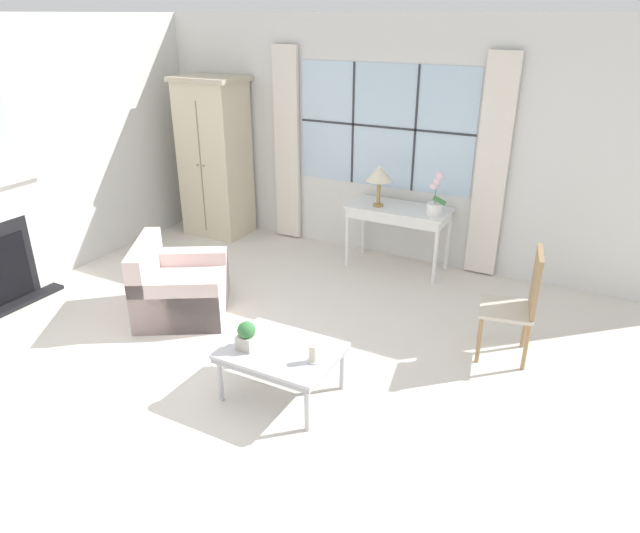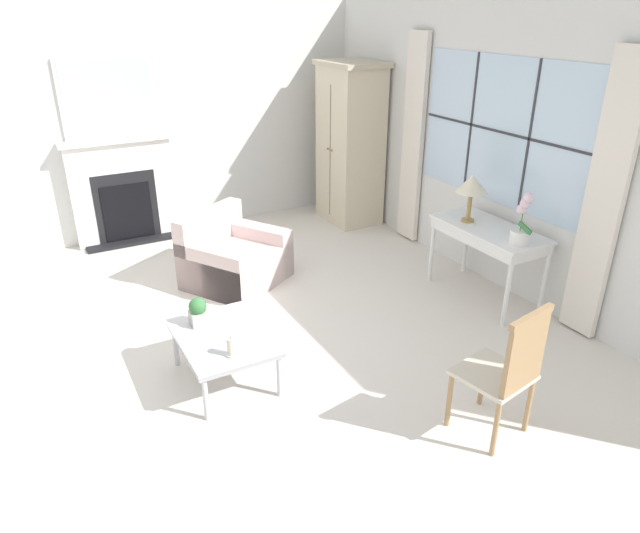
{
  "view_description": "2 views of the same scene",
  "coord_description": "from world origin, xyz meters",
  "px_view_note": "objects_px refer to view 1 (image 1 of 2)",
  "views": [
    {
      "loc": [
        2.49,
        -3.29,
        2.78
      ],
      "look_at": [
        0.48,
        0.51,
        0.87
      ],
      "focal_mm": 32.0,
      "sensor_mm": 36.0,
      "label": 1
    },
    {
      "loc": [
        4.11,
        -1.25,
        2.73
      ],
      "look_at": [
        0.22,
        0.87,
        0.67
      ],
      "focal_mm": 32.0,
      "sensor_mm": 36.0,
      "label": 2
    }
  ],
  "objects_px": {
    "coffee_table": "(281,354)",
    "armchair_upholstered": "(179,289)",
    "console_table": "(399,214)",
    "table_lamp": "(379,175)",
    "side_chair_wooden": "(520,299)",
    "pillar_candle": "(313,354)",
    "potted_orchid": "(435,198)",
    "potted_plant_small": "(247,335)",
    "armoire": "(215,158)"
  },
  "relations": [
    {
      "from": "coffee_table",
      "to": "potted_plant_small",
      "type": "xyz_separation_m",
      "value": [
        -0.24,
        -0.11,
        0.16
      ]
    },
    {
      "from": "table_lamp",
      "to": "pillar_candle",
      "type": "distance_m",
      "value": 2.89
    },
    {
      "from": "armoire",
      "to": "coffee_table",
      "type": "xyz_separation_m",
      "value": [
        2.7,
        -2.77,
        -0.67
      ]
    },
    {
      "from": "potted_plant_small",
      "to": "pillar_candle",
      "type": "bearing_deg",
      "value": 7.48
    },
    {
      "from": "console_table",
      "to": "armchair_upholstered",
      "type": "xyz_separation_m",
      "value": [
        -1.53,
        -2.08,
        -0.41
      ]
    },
    {
      "from": "coffee_table",
      "to": "potted_plant_small",
      "type": "height_order",
      "value": "potted_plant_small"
    },
    {
      "from": "armoire",
      "to": "armchair_upholstered",
      "type": "distance_m",
      "value": 2.46
    },
    {
      "from": "potted_orchid",
      "to": "table_lamp",
      "type": "bearing_deg",
      "value": 179.97
    },
    {
      "from": "coffee_table",
      "to": "armchair_upholstered",
      "type": "bearing_deg",
      "value": 157.01
    },
    {
      "from": "table_lamp",
      "to": "potted_orchid",
      "type": "height_order",
      "value": "potted_orchid"
    },
    {
      "from": "potted_orchid",
      "to": "potted_plant_small",
      "type": "distance_m",
      "value": 2.9
    },
    {
      "from": "potted_plant_small",
      "to": "potted_orchid",
      "type": "bearing_deg",
      "value": 78.54
    },
    {
      "from": "potted_orchid",
      "to": "coffee_table",
      "type": "relative_size",
      "value": 0.56
    },
    {
      "from": "side_chair_wooden",
      "to": "armchair_upholstered",
      "type": "bearing_deg",
      "value": -166.87
    },
    {
      "from": "console_table",
      "to": "table_lamp",
      "type": "bearing_deg",
      "value": -161.76
    },
    {
      "from": "side_chair_wooden",
      "to": "potted_orchid",
      "type": "bearing_deg",
      "value": 132.66
    },
    {
      "from": "armchair_upholstered",
      "to": "armoire",
      "type": "bearing_deg",
      "value": 117.29
    },
    {
      "from": "coffee_table",
      "to": "armoire",
      "type": "bearing_deg",
      "value": 134.32
    },
    {
      "from": "table_lamp",
      "to": "armchair_upholstered",
      "type": "distance_m",
      "value": 2.54
    },
    {
      "from": "table_lamp",
      "to": "side_chair_wooden",
      "type": "relative_size",
      "value": 0.47
    },
    {
      "from": "armchair_upholstered",
      "to": "pillar_candle",
      "type": "bearing_deg",
      "value": -20.79
    },
    {
      "from": "pillar_candle",
      "to": "coffee_table",
      "type": "bearing_deg",
      "value": 172.11
    },
    {
      "from": "console_table",
      "to": "potted_plant_small",
      "type": "relative_size",
      "value": 5.06
    },
    {
      "from": "armchair_upholstered",
      "to": "side_chair_wooden",
      "type": "xyz_separation_m",
      "value": [
        3.14,
        0.73,
        0.31
      ]
    },
    {
      "from": "side_chair_wooden",
      "to": "coffee_table",
      "type": "height_order",
      "value": "side_chair_wooden"
    },
    {
      "from": "table_lamp",
      "to": "armoire",
      "type": "bearing_deg",
      "value": 178.41
    },
    {
      "from": "armchair_upholstered",
      "to": "coffee_table",
      "type": "relative_size",
      "value": 1.42
    },
    {
      "from": "armchair_upholstered",
      "to": "console_table",
      "type": "bearing_deg",
      "value": 53.8
    },
    {
      "from": "table_lamp",
      "to": "armchair_upholstered",
      "type": "height_order",
      "value": "table_lamp"
    },
    {
      "from": "coffee_table",
      "to": "pillar_candle",
      "type": "relative_size",
      "value": 5.66
    },
    {
      "from": "armoire",
      "to": "table_lamp",
      "type": "relative_size",
      "value": 4.39
    },
    {
      "from": "console_table",
      "to": "potted_plant_small",
      "type": "xyz_separation_m",
      "value": [
        -0.13,
        -2.89,
        -0.13
      ]
    },
    {
      "from": "armoire",
      "to": "potted_orchid",
      "type": "relative_size",
      "value": 4.22
    },
    {
      "from": "console_table",
      "to": "side_chair_wooden",
      "type": "xyz_separation_m",
      "value": [
        1.61,
        -1.35,
        -0.1
      ]
    },
    {
      "from": "console_table",
      "to": "table_lamp",
      "type": "xyz_separation_m",
      "value": [
        -0.23,
        -0.08,
        0.46
      ]
    },
    {
      "from": "side_chair_wooden",
      "to": "potted_plant_small",
      "type": "distance_m",
      "value": 2.33
    },
    {
      "from": "table_lamp",
      "to": "pillar_candle",
      "type": "xyz_separation_m",
      "value": [
        0.64,
        -2.74,
        -0.64
      ]
    },
    {
      "from": "coffee_table",
      "to": "potted_orchid",
      "type": "bearing_deg",
      "value": 82.98
    },
    {
      "from": "armoire",
      "to": "coffee_table",
      "type": "bearing_deg",
      "value": -45.68
    },
    {
      "from": "table_lamp",
      "to": "armchair_upholstered",
      "type": "relative_size",
      "value": 0.38
    },
    {
      "from": "armoire",
      "to": "potted_plant_small",
      "type": "relative_size",
      "value": 9.05
    },
    {
      "from": "console_table",
      "to": "pillar_candle",
      "type": "xyz_separation_m",
      "value": [
        0.41,
        -2.82,
        -0.18
      ]
    },
    {
      "from": "side_chair_wooden",
      "to": "pillar_candle",
      "type": "height_order",
      "value": "side_chair_wooden"
    },
    {
      "from": "armoire",
      "to": "table_lamp",
      "type": "height_order",
      "value": "armoire"
    },
    {
      "from": "armoire",
      "to": "armchair_upholstered",
      "type": "relative_size",
      "value": 1.67
    },
    {
      "from": "armoire",
      "to": "potted_orchid",
      "type": "height_order",
      "value": "armoire"
    },
    {
      "from": "console_table",
      "to": "potted_plant_small",
      "type": "distance_m",
      "value": 2.9
    },
    {
      "from": "potted_plant_small",
      "to": "pillar_candle",
      "type": "height_order",
      "value": "potted_plant_small"
    },
    {
      "from": "table_lamp",
      "to": "coffee_table",
      "type": "distance_m",
      "value": 2.82
    },
    {
      "from": "armoire",
      "to": "console_table",
      "type": "distance_m",
      "value": 2.62
    }
  ]
}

